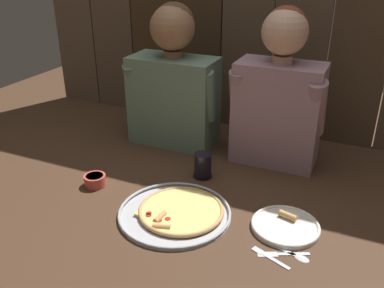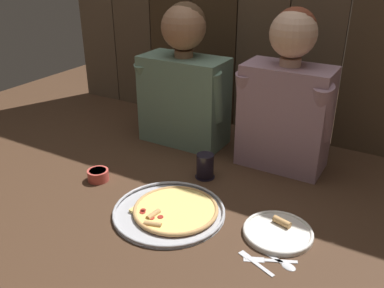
{
  "view_description": "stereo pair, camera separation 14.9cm",
  "coord_description": "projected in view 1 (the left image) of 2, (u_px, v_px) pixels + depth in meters",
  "views": [
    {
      "loc": [
        0.56,
        -1.13,
        0.82
      ],
      "look_at": [
        0.01,
        0.1,
        0.18
      ],
      "focal_mm": 38.96,
      "sensor_mm": 36.0,
      "label": 1
    },
    {
      "loc": [
        0.69,
        -1.06,
        0.82
      ],
      "look_at": [
        0.01,
        0.1,
        0.18
      ],
      "focal_mm": 38.96,
      "sensor_mm": 36.0,
      "label": 2
    }
  ],
  "objects": [
    {
      "name": "dipping_bowl",
      "position": [
        95.0,
        180.0,
        1.57
      ],
      "size": [
        0.08,
        0.08,
        0.04
      ],
      "color": "#CC4C42",
      "rests_on": "ground"
    },
    {
      "name": "table_fork",
      "position": [
        269.0,
        257.0,
        1.21
      ],
      "size": [
        0.13,
        0.06,
        0.01
      ],
      "color": "silver",
      "rests_on": "ground"
    },
    {
      "name": "dinner_plate",
      "position": [
        285.0,
        226.0,
        1.34
      ],
      "size": [
        0.22,
        0.22,
        0.03
      ],
      "color": "white",
      "rests_on": "ground"
    },
    {
      "name": "diner_left",
      "position": [
        173.0,
        81.0,
        1.81
      ],
      "size": [
        0.42,
        0.21,
        0.62
      ],
      "color": "slate",
      "rests_on": "ground"
    },
    {
      "name": "drinking_glass",
      "position": [
        203.0,
        165.0,
        1.62
      ],
      "size": [
        0.08,
        0.08,
        0.1
      ],
      "color": "black",
      "rests_on": "ground"
    },
    {
      "name": "table_knife",
      "position": [
        283.0,
        254.0,
        1.23
      ],
      "size": [
        0.15,
        0.08,
        0.01
      ],
      "color": "silver",
      "rests_on": "ground"
    },
    {
      "name": "diner_right",
      "position": [
        279.0,
        94.0,
        1.64
      ],
      "size": [
        0.38,
        0.2,
        0.63
      ],
      "color": "gray",
      "rests_on": "ground"
    },
    {
      "name": "ground_plane",
      "position": [
        179.0,
        200.0,
        1.49
      ],
      "size": [
        3.2,
        3.2,
        0.0
      ],
      "primitive_type": "plane",
      "color": "#422B1C"
    },
    {
      "name": "table_spoon",
      "position": [
        295.0,
        255.0,
        1.22
      ],
      "size": [
        0.14,
        0.06,
        0.01
      ],
      "color": "silver",
      "rests_on": "ground"
    },
    {
      "name": "pizza_tray",
      "position": [
        177.0,
        212.0,
        1.41
      ],
      "size": [
        0.38,
        0.38,
        0.03
      ],
      "color": "#B2B2B7",
      "rests_on": "ground"
    }
  ]
}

